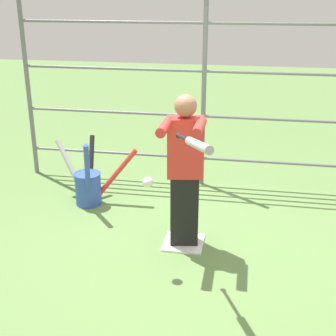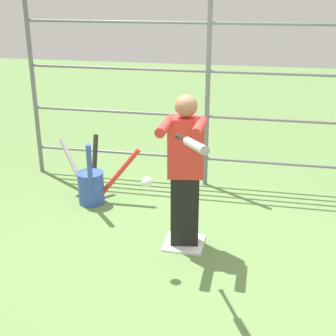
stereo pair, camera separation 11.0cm
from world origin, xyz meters
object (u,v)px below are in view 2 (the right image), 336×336
(batter, at_px, (185,168))
(softball_in_flight, at_px, (147,182))
(baseball_bat_swinging, at_px, (193,144))
(bat_bucket, at_px, (92,184))

(batter, height_order, softball_in_flight, batter)
(baseball_bat_swinging, xyz_separation_m, softball_in_flight, (0.47, -0.44, -0.52))
(softball_in_flight, bearing_deg, batter, -119.86)
(batter, relative_size, baseball_bat_swinging, 1.82)
(baseball_bat_swinging, relative_size, softball_in_flight, 8.87)
(batter, bearing_deg, bat_bucket, -31.30)
(baseball_bat_swinging, height_order, bat_bucket, baseball_bat_swinging)
(batter, bearing_deg, softball_in_flight, 60.14)
(softball_in_flight, bearing_deg, bat_bucket, -50.56)
(batter, height_order, baseball_bat_swinging, batter)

